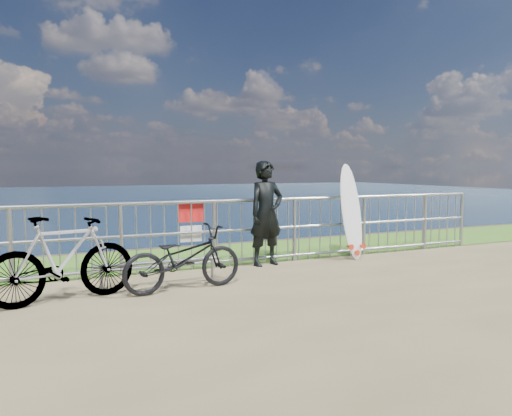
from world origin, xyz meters
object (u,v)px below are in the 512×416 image
bicycle_far (63,259)px  surfboard (352,215)px  surfer (266,213)px  bicycle_near (183,258)px

bicycle_far → surfboard: bearing=-91.4°
surfer → surfboard: bearing=-12.5°
bicycle_near → bicycle_far: size_ratio=0.94×
surfer → surfboard: (1.67, -0.09, -0.08)m
bicycle_near → bicycle_far: (-1.50, 0.05, 0.10)m
surfer → bicycle_near: 2.14m
surfer → bicycle_near: surfer is taller
bicycle_near → surfboard: bearing=-80.2°
surfboard → bicycle_far: 5.04m
surfboard → bicycle_far: (-4.94, -0.97, -0.26)m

